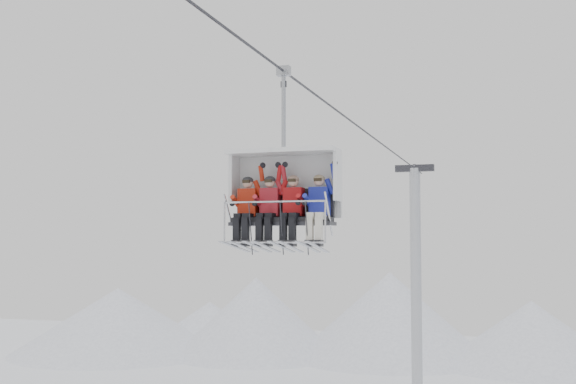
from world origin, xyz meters
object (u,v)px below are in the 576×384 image
(chairlift_carrier, at_px, (285,187))
(skier_center_left, at_px, (269,207))
(lift_tower_right, at_px, (416,314))
(skier_far_left, at_px, (246,208))
(skier_center_right, at_px, (292,207))
(skier_far_right, at_px, (318,207))

(chairlift_carrier, distance_m, skier_center_left, 0.63)
(lift_tower_right, xyz_separation_m, skier_far_left, (-0.81, -22.51, 4.45))
(skier_center_right, distance_m, skier_far_right, 0.59)
(chairlift_carrier, bearing_deg, skier_far_left, -159.50)
(lift_tower_right, relative_size, skier_center_left, 7.99)
(skier_far_left, bearing_deg, skier_far_right, -0.01)
(lift_tower_right, bearing_deg, skier_far_left, -92.07)
(chairlift_carrier, bearing_deg, skier_far_right, -19.81)
(skier_far_left, xyz_separation_m, skier_center_left, (0.53, 0.00, 0.00))
(skier_center_left, distance_m, skier_far_right, 1.13)
(skier_far_left, bearing_deg, skier_center_right, 0.00)
(skier_center_left, relative_size, skier_center_right, 1.00)
(skier_center_left, distance_m, skier_center_right, 0.54)
(chairlift_carrier, relative_size, skier_center_right, 2.36)
(skier_center_left, bearing_deg, lift_tower_right, 89.27)
(skier_center_left, bearing_deg, skier_center_right, 0.00)
(skier_far_right, bearing_deg, skier_far_left, 179.99)
(chairlift_carrier, bearing_deg, skier_center_right, -49.79)
(skier_far_right, bearing_deg, chairlift_carrier, 160.19)
(skier_center_right, bearing_deg, skier_far_left, 180.00)
(chairlift_carrier, xyz_separation_m, skier_center_left, (-0.29, -0.30, -0.47))
(lift_tower_right, distance_m, skier_far_left, 22.95)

